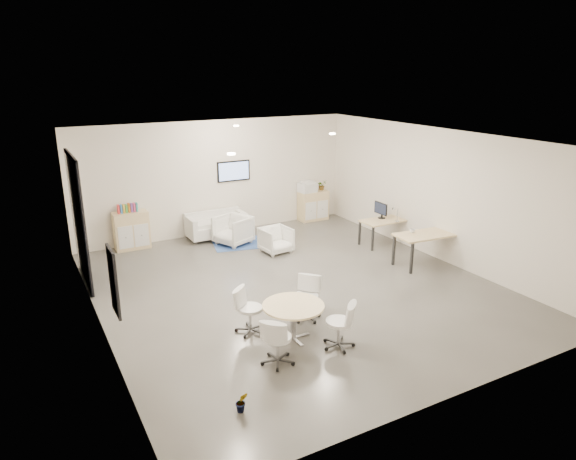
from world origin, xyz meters
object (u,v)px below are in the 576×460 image
(desk_rear, at_px, (385,222))
(round_table, at_px, (293,309))
(sideboard_left, at_px, (131,230))
(armchair_left, at_px, (233,229))
(desk_front, at_px, (426,237))
(loveseat, at_px, (216,226))
(sideboard_right, at_px, (313,206))
(armchair_right, at_px, (276,239))

(desk_rear, bearing_deg, round_table, -145.46)
(sideboard_left, relative_size, armchair_left, 1.16)
(sideboard_left, distance_m, desk_front, 7.48)
(desk_front, bearing_deg, sideboard_left, 147.41)
(loveseat, height_order, armchair_left, armchair_left)
(desk_rear, bearing_deg, desk_front, -94.27)
(sideboard_right, xyz_separation_m, loveseat, (-3.29, -0.17, -0.12))
(loveseat, height_order, round_table, loveseat)
(armchair_right, bearing_deg, sideboard_left, 141.30)
(loveseat, relative_size, desk_front, 1.06)
(sideboard_left, distance_m, sideboard_right, 5.57)
(armchair_left, relative_size, round_table, 0.79)
(sideboard_left, relative_size, armchair_right, 1.37)
(round_table, bearing_deg, sideboard_right, 55.99)
(sideboard_left, bearing_deg, loveseat, -4.01)
(armchair_right, xyz_separation_m, desk_front, (2.75, -2.47, 0.33))
(armchair_left, height_order, desk_front, armchair_left)
(desk_front, bearing_deg, armchair_right, 142.95)
(desk_front, height_order, round_table, desk_front)
(desk_rear, xyz_separation_m, desk_front, (-0.10, -1.65, 0.08))
(loveseat, distance_m, desk_rear, 4.66)
(loveseat, bearing_deg, armchair_right, -65.27)
(sideboard_right, xyz_separation_m, armchair_left, (-3.10, -0.95, -0.03))
(sideboard_left, distance_m, armchair_right, 3.80)
(armchair_left, xyz_separation_m, armchair_right, (0.71, -1.14, -0.06))
(sideboard_right, height_order, desk_front, sideboard_right)
(desk_rear, bearing_deg, armchair_right, 163.23)
(loveseat, distance_m, round_table, 6.09)
(desk_rear, bearing_deg, sideboard_right, 98.58)
(loveseat, height_order, desk_front, desk_front)
(loveseat, xyz_separation_m, round_table, (-0.89, -6.02, 0.24))
(armchair_right, xyz_separation_m, desk_rear, (2.86, -0.83, 0.25))
(sideboard_left, height_order, desk_rear, sideboard_left)
(armchair_right, bearing_deg, loveseat, 109.66)
(sideboard_left, xyz_separation_m, armchair_left, (2.47, -0.94, -0.07))
(sideboard_right, relative_size, round_table, 0.85)
(sideboard_left, height_order, round_table, sideboard_left)
(armchair_left, bearing_deg, sideboard_left, -134.13)
(loveseat, bearing_deg, sideboard_left, 175.51)
(desk_rear, xyz_separation_m, round_table, (-4.65, -3.27, -0.05))
(armchair_right, bearing_deg, armchair_left, 116.57)
(armchair_left, bearing_deg, round_table, -34.88)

